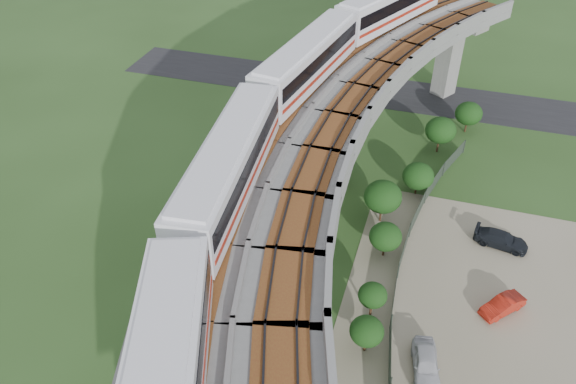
{
  "coord_description": "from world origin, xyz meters",
  "views": [
    {
      "loc": [
        9.4,
        -30.95,
        30.88
      ],
      "look_at": [
        0.31,
        -1.55,
        7.5
      ],
      "focal_mm": 35.0,
      "sensor_mm": 36.0,
      "label": 1
    }
  ],
  "objects_px": {
    "car_red": "(503,305)",
    "car_dark": "(501,239)",
    "metro_train": "(299,115)",
    "car_white": "(426,364)"
  },
  "relations": [
    {
      "from": "metro_train",
      "to": "car_white",
      "type": "xyz_separation_m",
      "value": [
        11.0,
        -8.45,
        -11.58
      ]
    },
    {
      "from": "car_red",
      "to": "car_dark",
      "type": "height_order",
      "value": "car_dark"
    },
    {
      "from": "metro_train",
      "to": "car_white",
      "type": "relative_size",
      "value": 15.15
    },
    {
      "from": "metro_train",
      "to": "car_dark",
      "type": "xyz_separation_m",
      "value": [
        15.49,
        5.31,
        -11.66
      ]
    },
    {
      "from": "metro_train",
      "to": "car_dark",
      "type": "relative_size",
      "value": 14.52
    },
    {
      "from": "car_red",
      "to": "metro_train",
      "type": "bearing_deg",
      "value": -143.58
    },
    {
      "from": "metro_train",
      "to": "car_dark",
      "type": "bearing_deg",
      "value": 18.91
    },
    {
      "from": "car_red",
      "to": "car_dark",
      "type": "distance_m",
      "value": 7.17
    },
    {
      "from": "metro_train",
      "to": "car_dark",
      "type": "distance_m",
      "value": 20.1
    },
    {
      "from": "metro_train",
      "to": "car_red",
      "type": "distance_m",
      "value": 19.61
    }
  ]
}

